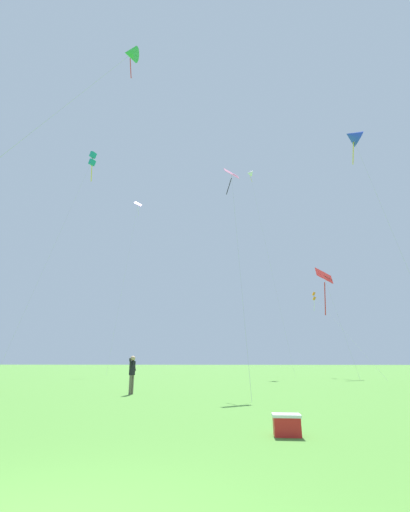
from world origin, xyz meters
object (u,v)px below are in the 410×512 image
kite_blue_delta (353,137)px  person_in_blue_jacket (132,371)px  kite_orange_box (315,298)px  kite_teal_box (92,160)px  picnic_cooler (287,425)px  kite_purple_streamer (136,215)px  kite_pink_low (232,182)px  kite_white_distant (250,174)px  kite_green_small (130,54)px  kite_red_high (325,285)px

kite_blue_delta → person_in_blue_jacket: bearing=-156.0°
kite_orange_box → kite_teal_box: bearing=-174.6°
picnic_cooler → kite_purple_streamer: bearing=112.2°
kite_blue_delta → kite_pink_low: size_ratio=1.28×
kite_purple_streamer → kite_white_distant: kite_white_distant is taller
kite_purple_streamer → person_in_blue_jacket: 37.79m
kite_pink_low → kite_white_distant: 30.45m
kite_purple_streamer → kite_blue_delta: (24.36, -22.77, -4.26)m
kite_orange_box → picnic_cooler: size_ratio=15.55×
kite_white_distant → kite_teal_box: bearing=-154.7°
kite_purple_streamer → person_in_blue_jacket: size_ratio=14.06×
kite_pink_low → person_in_blue_jacket: 14.34m
kite_green_small → kite_pink_low: 10.12m
kite_green_small → picnic_cooler: (6.90, -7.27, -18.85)m
kite_green_small → person_in_blue_jacket: (0.64, 2.09, -17.98)m
person_in_blue_jacket → picnic_cooler: size_ratio=3.02×
kite_orange_box → person_in_blue_jacket: bearing=-122.2°
person_in_blue_jacket → kite_teal_box: bearing=122.8°
kite_blue_delta → picnic_cooler: kite_blue_delta is taller
kite_blue_delta → kite_green_small: bearing=-150.7°
kite_green_small → person_in_blue_jacket: 18.11m
picnic_cooler → kite_white_distant: bearing=87.5°
kite_blue_delta → person_in_blue_jacket: size_ratio=10.74×
kite_orange_box → kite_teal_box: (-27.42, -2.58, 18.22)m
picnic_cooler → kite_pink_low: bearing=94.6°
kite_green_small → kite_white_distant: 34.98m
kite_teal_box → picnic_cooler: (19.30, -29.58, -26.65)m
kite_orange_box → kite_pink_low: bearing=-116.4°
kite_pink_low → picnic_cooler: kite_pink_low is taller
kite_orange_box → kite_purple_streamer: size_ratio=0.37×
kite_pink_low → picnic_cooler: size_ratio=25.30×
kite_purple_streamer → kite_pink_low: (14.69, -25.10, -9.12)m
kite_orange_box → kite_white_distant: kite_white_distant is taller
kite_green_small → kite_blue_delta: (15.48, 8.69, -0.44)m
kite_teal_box → kite_pink_low: bearing=-41.2°
kite_red_high → picnic_cooler: bearing=-106.4°
kite_red_high → person_in_blue_jacket: size_ratio=6.52×
kite_green_small → picnic_cooler: bearing=-46.5°
picnic_cooler → person_in_blue_jacket: bearing=123.8°
kite_white_distant → kite_teal_box: size_ratio=1.08×
kite_blue_delta → kite_red_high: bearing=88.9°
kite_orange_box → kite_green_small: 30.89m
kite_purple_streamer → kite_orange_box: bearing=-15.3°
kite_pink_low → kite_teal_box: kite_teal_box is taller
kite_red_high → kite_pink_low: size_ratio=0.78×
kite_white_distant → picnic_cooler: size_ratio=50.29×
kite_red_high → person_in_blue_jacket: 27.07m
kite_purple_streamer → person_in_blue_jacket: (9.53, -29.37, -21.79)m
kite_purple_streamer → picnic_cooler: size_ratio=42.52×
kite_pink_low → kite_teal_box: size_ratio=0.54×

